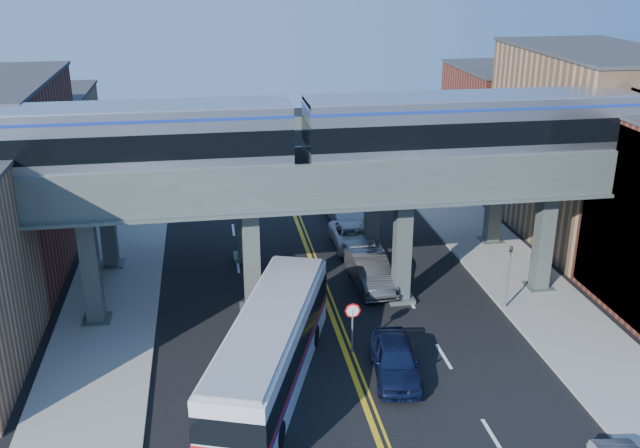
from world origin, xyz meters
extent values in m
plane|color=black|center=(0.00, 0.00, 0.00)|extent=(120.00, 120.00, 0.00)
cube|color=gray|center=(-11.50, 10.00, 0.08)|extent=(5.00, 70.00, 0.16)
cube|color=gray|center=(11.50, 10.00, 0.08)|extent=(5.00, 70.00, 0.16)
cube|color=#A57955|center=(-18.50, 29.00, 4.00)|extent=(8.00, 10.00, 8.00)
cube|color=#A57955|center=(18.50, 16.00, 6.00)|extent=(8.00, 14.00, 12.00)
cube|color=brown|center=(18.50, 29.00, 4.50)|extent=(8.00, 10.00, 9.00)
cube|color=teal|center=(14.55, 4.00, 4.75)|extent=(0.10, 9.50, 9.50)
cube|color=#46524F|center=(-12.00, 8.00, 3.00)|extent=(0.85, 0.85, 6.00)
cube|color=#46524F|center=(-4.00, 8.00, 3.00)|extent=(0.85, 0.85, 6.00)
cube|color=#46524F|center=(4.00, 8.00, 3.00)|extent=(0.85, 0.85, 6.00)
cube|color=#46524F|center=(12.00, 8.00, 3.00)|extent=(0.85, 0.85, 6.00)
cube|color=#48534C|center=(0.00, 8.00, 6.70)|extent=(52.00, 3.60, 1.40)
cube|color=#46524F|center=(-12.00, 15.00, 3.00)|extent=(0.85, 0.85, 6.00)
cube|color=#46524F|center=(-4.00, 15.00, 3.00)|extent=(0.85, 0.85, 6.00)
cube|color=#46524F|center=(4.00, 15.00, 3.00)|extent=(0.85, 0.85, 6.00)
cube|color=#46524F|center=(12.00, 15.00, 3.00)|extent=(0.85, 0.85, 6.00)
cube|color=#48534C|center=(0.00, 15.00, 6.70)|extent=(52.00, 3.60, 1.40)
cube|color=black|center=(-4.92, 8.00, 7.54)|extent=(2.43, 2.43, 0.28)
cube|color=#A2A5AB|center=(-10.28, 8.00, 9.44)|extent=(16.77, 3.20, 3.53)
cube|color=black|center=(-10.28, 8.00, 9.59)|extent=(16.79, 3.26, 1.21)
cube|color=black|center=(1.92, 8.00, 7.54)|extent=(2.43, 2.43, 0.28)
cube|color=black|center=(12.66, 8.00, 7.54)|extent=(2.43, 2.43, 0.28)
cube|color=#A2A5AB|center=(7.29, 8.00, 9.44)|extent=(16.77, 3.20, 3.53)
cube|color=black|center=(7.29, 8.00, 9.59)|extent=(16.79, 3.26, 1.21)
cylinder|color=slate|center=(0.30, 3.00, 1.15)|extent=(0.09, 0.09, 2.30)
cylinder|color=red|center=(0.30, 3.00, 2.25)|extent=(0.76, 0.04, 0.76)
cylinder|color=slate|center=(9.20, 6.00, 1.60)|extent=(0.12, 0.12, 3.20)
imported|color=black|center=(9.20, 6.00, 3.65)|extent=(0.15, 0.18, 0.90)
cube|color=silver|center=(-3.72, 1.03, 1.64)|extent=(6.73, 12.87, 3.27)
cube|color=black|center=(-3.72, 1.03, 2.06)|extent=(6.80, 12.93, 1.11)
cube|color=#B21419|center=(-3.72, 1.03, 1.32)|extent=(6.79, 12.93, 0.19)
cylinder|color=black|center=(-5.04, -2.80, 0.53)|extent=(3.03, 1.93, 1.06)
cylinder|color=black|center=(-2.56, 4.38, 0.53)|extent=(3.03, 1.93, 1.06)
imported|color=black|center=(1.80, 0.78, 0.83)|extent=(2.53, 5.07, 1.66)
imported|color=#303133|center=(2.79, 10.00, 0.89)|extent=(2.04, 5.47, 1.79)
imported|color=silver|center=(2.90, 15.80, 0.71)|extent=(2.40, 5.13, 1.42)
imported|color=#B0B0B5|center=(3.44, 20.57, 0.88)|extent=(2.86, 6.19, 1.75)
camera|label=1|loc=(-5.88, -25.73, 17.73)|focal=40.00mm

